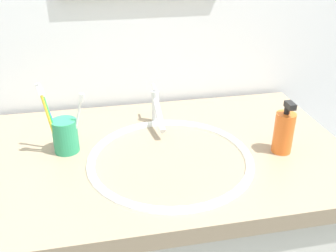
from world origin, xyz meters
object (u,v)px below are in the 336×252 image
toothbrush_blue (49,113)px  soap_dispenser (284,132)px  toothbrush_cup (65,136)px  toothbrush_yellow (48,116)px  faucet (157,109)px  toothbrush_white (77,119)px  toothbrush_green (50,116)px

toothbrush_blue → soap_dispenser: (0.64, -0.14, -0.05)m
toothbrush_cup → toothbrush_yellow: 0.08m
toothbrush_yellow → toothbrush_blue: size_ratio=1.03×
faucet → toothbrush_yellow: bearing=-159.3°
toothbrush_cup → toothbrush_white: size_ratio=0.55×
toothbrush_green → toothbrush_blue: size_ratio=0.99×
toothbrush_green → toothbrush_white: bearing=-4.0°
toothbrush_cup → toothbrush_green: toothbrush_green is taller
toothbrush_green → soap_dispenser: 0.65m
faucet → toothbrush_cup: (-0.28, -0.11, -0.01)m
toothbrush_yellow → soap_dispenser: size_ratio=1.29×
faucet → soap_dispenser: soap_dispenser is taller
faucet → toothbrush_blue: bearing=-164.1°
toothbrush_yellow → soap_dispenser: toothbrush_yellow is taller
faucet → toothbrush_blue: (-0.32, -0.09, 0.06)m
toothbrush_yellow → faucet: bearing=20.7°
toothbrush_white → toothbrush_blue: size_ratio=0.89×
faucet → toothbrush_yellow: 0.34m
toothbrush_yellow → soap_dispenser: 0.65m
toothbrush_cup → toothbrush_white: 0.07m
faucet → soap_dispenser: bearing=-35.5°
toothbrush_green → soap_dispenser: bearing=-10.5°
toothbrush_white → faucet: bearing=25.9°
toothbrush_yellow → toothbrush_white: bearing=2.2°
toothbrush_yellow → toothbrush_blue: (-0.00, 0.03, -0.00)m
faucet → toothbrush_white: 0.27m
toothbrush_white → toothbrush_blue: 0.08m
toothbrush_blue → soap_dispenser: toothbrush_blue is taller
faucet → toothbrush_cup: bearing=-159.3°
toothbrush_green → toothbrush_blue: (-0.00, 0.02, 0.00)m
toothbrush_blue → soap_dispenser: 0.65m
toothbrush_blue → toothbrush_cup: bearing=-22.9°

